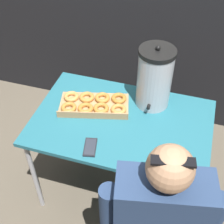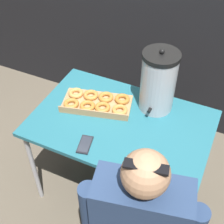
% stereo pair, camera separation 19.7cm
% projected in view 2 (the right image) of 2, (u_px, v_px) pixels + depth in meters
% --- Properties ---
extents(ground_plane, '(12.00, 12.00, 0.00)m').
position_uv_depth(ground_plane, '(119.00, 187.00, 2.52)').
color(ground_plane, brown).
extents(folding_table, '(1.14, 0.75, 0.75)m').
position_uv_depth(folding_table, '(121.00, 128.00, 2.04)').
color(folding_table, '#236675').
rests_on(folding_table, ground).
extents(donut_box, '(0.51, 0.35, 0.05)m').
position_uv_depth(donut_box, '(97.00, 103.00, 2.10)').
color(donut_box, tan).
rests_on(donut_box, folding_table).
extents(coffee_urn, '(0.23, 0.26, 0.45)m').
position_uv_depth(coffee_urn, '(158.00, 82.00, 1.96)').
color(coffee_urn, '#B7B7BC').
rests_on(coffee_urn, folding_table).
extents(cell_phone, '(0.10, 0.15, 0.01)m').
position_uv_depth(cell_phone, '(85.00, 145.00, 1.85)').
color(cell_phone, black).
rests_on(cell_phone, folding_table).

